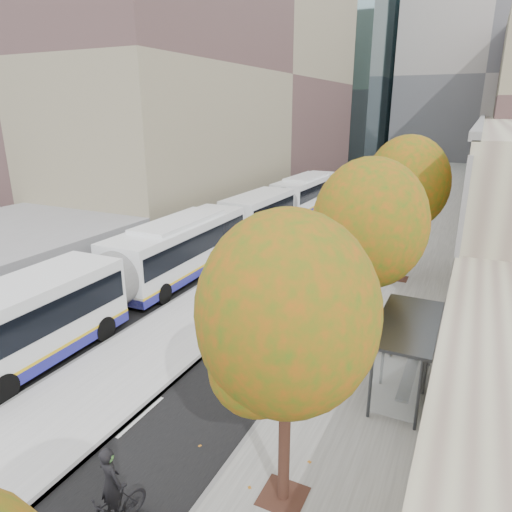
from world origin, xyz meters
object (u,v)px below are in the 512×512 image
Objects in this scene: bus_shelter at (413,335)px; bus_far at (289,201)px; bus_near at (132,271)px; cyclist at (113,500)px; distant_car at (351,178)px.

bus_shelter is 0.23× the size of bus_far.
bus_shelter is 13.41m from bus_near.
distant_car is (-8.49, 53.84, -0.20)m from cyclist.
bus_near is at bearing -104.12° from distant_car.
bus_near reaches higher than cyclist.
bus_near reaches higher than bus_far.
bus_far is at bearing 120.91° from bus_shelter.
bus_far reaches higher than distant_car.
cyclist is (8.04, -10.26, -0.92)m from bus_near.
bus_far is at bearing -103.27° from distant_car.
distant_car is (-13.72, 45.42, -1.56)m from bus_shelter.
cyclist is (-5.23, -8.42, -1.35)m from bus_shelter.
bus_near is 5.19× the size of distant_car.
bus_far is 23.52m from distant_car.
bus_far is 5.11× the size of distant_car.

